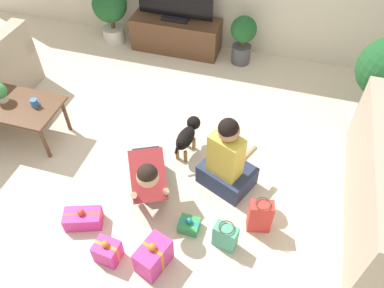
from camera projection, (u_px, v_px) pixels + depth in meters
ground_plane at (152, 169)px, 4.10m from camera, size 16.00×16.00×0.00m
coffee_table at (22, 109)px, 4.15m from camera, size 0.86×0.58×0.48m
tv_console at (176, 35)px, 5.54m from camera, size 1.30×0.45×0.49m
potted_plant_back_left at (110, 10)px, 5.51m from camera, size 0.51×0.51×0.85m
potted_plant_back_right at (243, 37)px, 5.20m from camera, size 0.36×0.36×0.71m
person_kneeling at (148, 174)px, 3.62m from camera, size 0.61×0.82×0.78m
person_sitting at (227, 162)px, 3.71m from camera, size 0.64×0.60×0.94m
dog at (188, 135)px, 4.12m from camera, size 0.22×0.56×0.37m
gift_box_a at (83, 219)px, 3.58m from camera, size 0.39×0.29×0.23m
gift_box_b at (153, 256)px, 3.24m from camera, size 0.29×0.36×0.35m
gift_box_c at (189, 225)px, 3.56m from camera, size 0.20×0.17×0.16m
gift_box_d at (108, 251)px, 3.31m from camera, size 0.23×0.20×0.28m
gift_bag_a at (225, 236)px, 3.38m from camera, size 0.23×0.16×0.31m
gift_bag_b at (260, 216)px, 3.47m from camera, size 0.24×0.17×0.41m
mug at (35, 103)px, 4.06m from camera, size 0.12×0.08×0.09m
tabletop_plant at (0, 92)px, 4.07m from camera, size 0.17×0.17×0.22m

